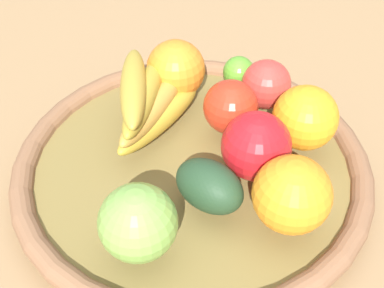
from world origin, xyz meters
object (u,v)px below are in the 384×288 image
object	(u,v)px
lime_0	(239,72)
apple_0	(231,107)
orange_0	(176,69)
avocado	(209,186)
apple_3	(138,223)
orange_1	(305,118)
apple_1	(256,146)
banana_bunch	(148,102)
apple_2	(266,84)
orange_2	(292,195)

from	to	relation	value
lime_0	apple_0	bearing A→B (deg)	54.46
orange_0	apple_0	distance (m)	0.10
lime_0	apple_0	xyz separation A→B (m)	(0.05, 0.08, 0.01)
avocado	apple_3	bearing A→B (deg)	14.32
orange_1	apple_1	world-z (taller)	same
apple_3	banana_bunch	size ratio (longest dim) A/B	0.50
apple_1	orange_1	bearing A→B (deg)	-167.04
banana_bunch	orange_1	distance (m)	0.19
orange_1	banana_bunch	bearing A→B (deg)	-34.74
apple_1	banana_bunch	bearing A→B (deg)	-57.94
apple_3	avocado	distance (m)	0.09
apple_2	avocado	xyz separation A→B (m)	(0.14, 0.12, -0.01)
apple_2	apple_1	size ratio (longest dim) A/B	0.82
orange_1	orange_0	world-z (taller)	same
apple_3	lime_0	distance (m)	0.30
orange_1	apple_2	bearing A→B (deg)	-89.06
avocado	orange_0	size ratio (longest dim) A/B	1.02
apple_3	orange_0	distance (m)	0.26
apple_1	lime_0	bearing A→B (deg)	-112.86
apple_3	apple_2	world-z (taller)	apple_3
orange_1	avocado	xyz separation A→B (m)	(0.15, 0.04, -0.01)
lime_0	orange_0	world-z (taller)	orange_0
lime_0	orange_1	bearing A→B (deg)	95.12
apple_3	orange_0	xyz separation A→B (m)	(-0.14, -0.22, 0.00)
orange_1	apple_0	distance (m)	0.09
orange_1	lime_0	distance (m)	0.14
apple_0	apple_3	bearing A→B (deg)	36.12
orange_1	apple_3	bearing A→B (deg)	14.73
apple_2	orange_1	distance (m)	0.08
apple_2	apple_0	distance (m)	0.07
orange_1	lime_0	xyz separation A→B (m)	(0.01, -0.14, -0.02)
apple_2	orange_1	world-z (taller)	orange_1
apple_2	banana_bunch	size ratio (longest dim) A/B	0.41
banana_bunch	orange_1	bearing A→B (deg)	145.26
apple_2	apple_1	world-z (taller)	apple_1
avocado	orange_2	bearing A→B (deg)	138.36
orange_1	apple_1	size ratio (longest dim) A/B	0.99
avocado	orange_0	bearing A→B (deg)	-103.91
orange_2	lime_0	bearing A→B (deg)	-106.73
apple_0	lime_0	bearing A→B (deg)	-125.54
apple_2	apple_1	distance (m)	0.13
avocado	orange_0	world-z (taller)	orange_0
orange_2	apple_3	bearing A→B (deg)	-12.70
banana_bunch	apple_1	xyz separation A→B (m)	(-0.08, 0.13, 0.00)
banana_bunch	orange_0	xyz separation A→B (m)	(-0.06, -0.05, 0.00)
apple_1	orange_0	distance (m)	0.18
banana_bunch	orange_1	xyz separation A→B (m)	(-0.16, 0.11, 0.00)
apple_2	lime_0	bearing A→B (deg)	-78.33
apple_1	orange_0	world-z (taller)	same
banana_bunch	orange_1	world-z (taller)	orange_1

